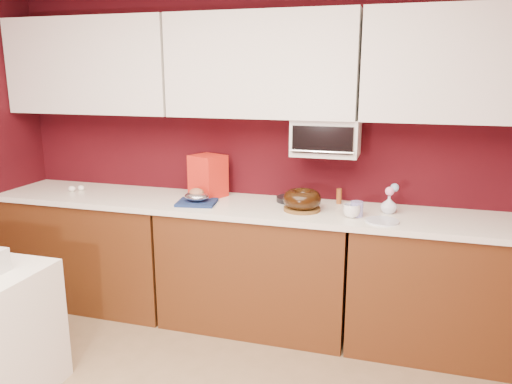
{
  "coord_description": "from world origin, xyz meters",
  "views": [
    {
      "loc": [
        0.96,
        -1.29,
        1.81
      ],
      "look_at": [
        0.03,
        1.84,
        1.02
      ],
      "focal_mm": 35.0,
      "sensor_mm": 36.0,
      "label": 1
    }
  ],
  "objects_px": {
    "foil_ham_nest": "(197,196)",
    "pandoro_box": "(208,176)",
    "coffee_mug": "(352,209)",
    "blue_jar": "(357,209)",
    "toaster_oven": "(326,137)",
    "flower_vase": "(389,203)",
    "bundt_cake": "(302,199)"
  },
  "relations": [
    {
      "from": "pandoro_box",
      "to": "flower_vase",
      "type": "relative_size",
      "value": 2.39
    },
    {
      "from": "foil_ham_nest",
      "to": "toaster_oven",
      "type": "bearing_deg",
      "value": 16.12
    },
    {
      "from": "bundt_cake",
      "to": "coffee_mug",
      "type": "xyz_separation_m",
      "value": [
        0.34,
        -0.07,
        -0.03
      ]
    },
    {
      "from": "toaster_oven",
      "to": "flower_vase",
      "type": "height_order",
      "value": "toaster_oven"
    },
    {
      "from": "coffee_mug",
      "to": "blue_jar",
      "type": "bearing_deg",
      "value": 51.34
    },
    {
      "from": "coffee_mug",
      "to": "blue_jar",
      "type": "xyz_separation_m",
      "value": [
        0.03,
        0.04,
        -0.0
      ]
    },
    {
      "from": "bundt_cake",
      "to": "pandoro_box",
      "type": "relative_size",
      "value": 0.82
    },
    {
      "from": "toaster_oven",
      "to": "foil_ham_nest",
      "type": "relative_size",
      "value": 2.56
    },
    {
      "from": "bundt_cake",
      "to": "coffee_mug",
      "type": "distance_m",
      "value": 0.35
    },
    {
      "from": "blue_jar",
      "to": "foil_ham_nest",
      "type": "bearing_deg",
      "value": -179.77
    },
    {
      "from": "bundt_cake",
      "to": "foil_ham_nest",
      "type": "relative_size",
      "value": 1.45
    },
    {
      "from": "foil_ham_nest",
      "to": "coffee_mug",
      "type": "height_order",
      "value": "coffee_mug"
    },
    {
      "from": "foil_ham_nest",
      "to": "bundt_cake",
      "type": "bearing_deg",
      "value": 3.09
    },
    {
      "from": "toaster_oven",
      "to": "foil_ham_nest",
      "type": "xyz_separation_m",
      "value": [
        -0.86,
        -0.25,
        -0.42
      ]
    },
    {
      "from": "coffee_mug",
      "to": "blue_jar",
      "type": "height_order",
      "value": "coffee_mug"
    },
    {
      "from": "toaster_oven",
      "to": "flower_vase",
      "type": "xyz_separation_m",
      "value": [
        0.44,
        -0.11,
        -0.41
      ]
    },
    {
      "from": "pandoro_box",
      "to": "coffee_mug",
      "type": "distance_m",
      "value": 1.13
    },
    {
      "from": "pandoro_box",
      "to": "bundt_cake",
      "type": "bearing_deg",
      "value": 9.37
    },
    {
      "from": "toaster_oven",
      "to": "flower_vase",
      "type": "distance_m",
      "value": 0.61
    },
    {
      "from": "toaster_oven",
      "to": "foil_ham_nest",
      "type": "distance_m",
      "value": 0.99
    },
    {
      "from": "bundt_cake",
      "to": "blue_jar",
      "type": "bearing_deg",
      "value": -5.62
    },
    {
      "from": "bundt_cake",
      "to": "foil_ham_nest",
      "type": "xyz_separation_m",
      "value": [
        -0.75,
        -0.04,
        -0.03
      ]
    },
    {
      "from": "bundt_cake",
      "to": "pandoro_box",
      "type": "height_order",
      "value": "pandoro_box"
    },
    {
      "from": "foil_ham_nest",
      "to": "pandoro_box",
      "type": "height_order",
      "value": "pandoro_box"
    },
    {
      "from": "toaster_oven",
      "to": "bundt_cake",
      "type": "xyz_separation_m",
      "value": [
        -0.12,
        -0.21,
        -0.39
      ]
    },
    {
      "from": "flower_vase",
      "to": "bundt_cake",
      "type": "bearing_deg",
      "value": -169.62
    },
    {
      "from": "pandoro_box",
      "to": "blue_jar",
      "type": "height_order",
      "value": "pandoro_box"
    },
    {
      "from": "toaster_oven",
      "to": "blue_jar",
      "type": "xyz_separation_m",
      "value": [
        0.25,
        -0.24,
        -0.43
      ]
    },
    {
      "from": "coffee_mug",
      "to": "blue_jar",
      "type": "relative_size",
      "value": 1.07
    },
    {
      "from": "bundt_cake",
      "to": "flower_vase",
      "type": "relative_size",
      "value": 1.97
    },
    {
      "from": "pandoro_box",
      "to": "foil_ham_nest",
      "type": "bearing_deg",
      "value": -64.51
    },
    {
      "from": "toaster_oven",
      "to": "flower_vase",
      "type": "bearing_deg",
      "value": -13.44
    }
  ]
}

